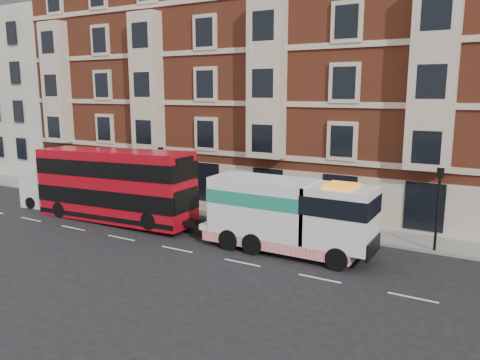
# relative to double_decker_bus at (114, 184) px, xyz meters

# --- Properties ---
(ground) EXTENTS (120.00, 120.00, 0.00)m
(ground) POSITION_rel_double_decker_bus_xyz_m (6.90, -2.50, -2.46)
(ground) COLOR black
(ground) RESTS_ON ground
(sidewalk) EXTENTS (90.00, 3.00, 0.15)m
(sidewalk) POSITION_rel_double_decker_bus_xyz_m (6.90, 5.00, -2.38)
(sidewalk) COLOR slate
(sidewalk) RESTS_ON ground
(victorian_terrace) EXTENTS (45.00, 12.00, 20.40)m
(victorian_terrace) POSITION_rel_double_decker_bus_xyz_m (7.40, 12.50, 7.61)
(victorian_terrace) COLOR brown
(victorian_terrace) RESTS_ON ground
(cream_block) EXTENTS (16.00, 10.00, 16.80)m
(cream_block) POSITION_rel_double_decker_bus_xyz_m (-23.10, 11.50, 5.89)
(cream_block) COLOR beige
(cream_block) RESTS_ON ground
(lamp_post_west) EXTENTS (0.35, 0.15, 4.35)m
(lamp_post_west) POSITION_rel_double_decker_bus_xyz_m (0.90, 3.70, 0.22)
(lamp_post_west) COLOR black
(lamp_post_west) RESTS_ON sidewalk
(lamp_post_east) EXTENTS (0.35, 0.15, 4.35)m
(lamp_post_east) POSITION_rel_double_decker_bus_xyz_m (18.90, 3.70, 0.22)
(lamp_post_east) COLOR black
(lamp_post_east) RESTS_ON sidewalk
(double_decker_bus) EXTENTS (11.45, 2.63, 4.64)m
(double_decker_bus) POSITION_rel_double_decker_bus_xyz_m (0.00, 0.00, 0.00)
(double_decker_bus) COLOR #AC0916
(double_decker_bus) RESTS_ON ground
(tow_truck) EXTENTS (9.17, 2.71, 3.82)m
(tow_truck) POSITION_rel_double_decker_bus_xyz_m (12.06, 0.00, -0.43)
(tow_truck) COLOR silver
(tow_truck) RESTS_ON ground
(box_van) EXTENTS (5.75, 2.87, 2.88)m
(box_van) POSITION_rel_double_decker_bus_xyz_m (-6.01, 0.69, -1.04)
(box_van) COLOR silver
(box_van) RESTS_ON ground
(pedestrian) EXTENTS (0.77, 0.65, 1.78)m
(pedestrian) POSITION_rel_double_decker_bus_xyz_m (-1.73, 3.80, -1.41)
(pedestrian) COLOR #1B2B37
(pedestrian) RESTS_ON sidewalk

